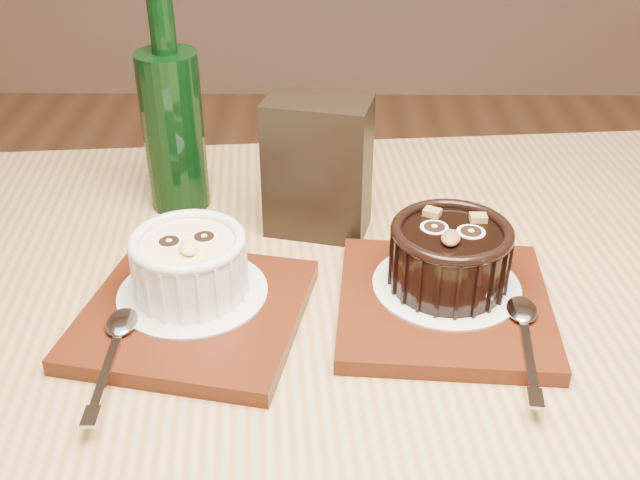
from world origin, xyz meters
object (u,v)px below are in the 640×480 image
at_px(table, 324,423).
at_px(ramekin_dark, 450,253).
at_px(condiment_stand, 318,167).
at_px(green_bottle, 173,125).
at_px(tray_right, 444,304).
at_px(ramekin_white, 190,262).
at_px(tray_left, 194,314).

height_order(table, ramekin_dark, ramekin_dark).
height_order(condiment_stand, green_bottle, green_bottle).
relative_size(tray_right, ramekin_dark, 1.72).
distance_m(table, green_bottle, 0.34).
relative_size(ramekin_white, green_bottle, 0.42).
xyz_separation_m(tray_left, condiment_stand, (0.10, 0.16, 0.06)).
bearing_deg(tray_left, green_bottle, 102.44).
xyz_separation_m(table, green_bottle, (-0.16, 0.24, 0.18)).
bearing_deg(condiment_stand, table, -87.61).
relative_size(tray_right, condiment_stand, 1.29).
distance_m(tray_left, condiment_stand, 0.20).
bearing_deg(green_bottle, tray_right, -36.41).
bearing_deg(green_bottle, condiment_stand, -19.17).
height_order(table, condiment_stand, condiment_stand).
height_order(ramekin_dark, condiment_stand, condiment_stand).
bearing_deg(condiment_stand, green_bottle, 160.83).
distance_m(table, tray_left, 0.15).
height_order(table, ramekin_white, ramekin_white).
xyz_separation_m(tray_right, green_bottle, (-0.26, 0.19, 0.08)).
relative_size(tray_left, tray_right, 1.00).
xyz_separation_m(ramekin_dark, condiment_stand, (-0.11, 0.12, 0.02)).
distance_m(table, condiment_stand, 0.25).
bearing_deg(table, ramekin_dark, 30.11).
height_order(tray_left, ramekin_white, ramekin_white).
relative_size(tray_right, green_bottle, 0.76).
bearing_deg(table, tray_left, 165.26).
distance_m(ramekin_dark, condiment_stand, 0.17).
xyz_separation_m(ramekin_white, green_bottle, (-0.04, 0.19, 0.04)).
bearing_deg(condiment_stand, ramekin_dark, -46.91).
bearing_deg(ramekin_white, table, -38.48).
xyz_separation_m(tray_left, ramekin_dark, (0.22, 0.03, 0.04)).
bearing_deg(ramekin_white, ramekin_dark, -11.97).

